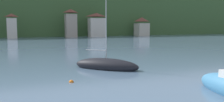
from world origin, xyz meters
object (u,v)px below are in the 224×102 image
shore_building_westcentral (71,24)px  shore_building_central (97,25)px  shore_building_west (12,26)px  shore_building_eastcentral (142,27)px  sailboat_mid_3 (106,65)px  mooring_buoy_mid (71,82)px

shore_building_westcentral → shore_building_central: 10.25m
shore_building_west → shore_building_central: bearing=0.8°
shore_building_westcentral → shore_building_central: size_ratio=1.13×
shore_building_westcentral → shore_building_central: (10.23, 0.13, -0.62)m
shore_building_central → shore_building_eastcentral: bearing=1.4°
shore_building_central → sailboat_mid_3: bearing=-107.5°
shore_building_central → mooring_buoy_mid: (-25.39, -70.31, -4.53)m
shore_building_west → shore_building_westcentral: (20.46, 0.32, 1.00)m
shore_building_westcentral → mooring_buoy_mid: size_ratio=28.67×
shore_building_west → mooring_buoy_mid: bearing=-85.7°
shore_building_westcentral → mooring_buoy_mid: (-15.16, -70.18, -5.15)m
shore_building_eastcentral → sailboat_mid_3: bearing=-121.8°
shore_building_westcentral → shore_building_west: bearing=-179.1°
shore_building_westcentral → shore_building_eastcentral: size_ratio=1.33×
shore_building_westcentral → shore_building_central: bearing=0.7°
shore_building_eastcentral → mooring_buoy_mid: 84.46m
shore_building_eastcentral → mooring_buoy_mid: size_ratio=21.51×
sailboat_mid_3 → mooring_buoy_mid: bearing=-91.3°
shore_building_central → shore_building_eastcentral: 20.48m
shore_building_eastcentral → sailboat_mid_3: size_ratio=0.75×
shore_building_central → mooring_buoy_mid: size_ratio=25.29×
shore_building_west → sailboat_mid_3: size_ratio=0.81×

